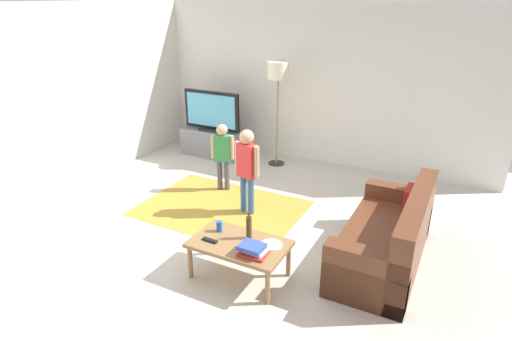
# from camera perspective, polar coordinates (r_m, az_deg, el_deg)

# --- Properties ---
(ground) EXTENTS (7.80, 7.80, 0.00)m
(ground) POSITION_cam_1_polar(r_m,az_deg,el_deg) (5.40, -2.98, -8.56)
(ground) COLOR beige
(wall_back) EXTENTS (6.00, 0.12, 2.70)m
(wall_back) POSITION_cam_1_polar(r_m,az_deg,el_deg) (7.50, 8.68, 11.19)
(wall_back) COLOR silver
(wall_back) RESTS_ON ground
(wall_left) EXTENTS (0.12, 6.00, 2.70)m
(wall_left) POSITION_cam_1_polar(r_m,az_deg,el_deg) (6.84, -25.70, 8.18)
(wall_left) COLOR silver
(wall_left) RESTS_ON ground
(area_rug) EXTENTS (2.20, 1.60, 0.01)m
(area_rug) POSITION_cam_1_polar(r_m,az_deg,el_deg) (6.04, -4.71, -5.01)
(area_rug) COLOR #B28C33
(area_rug) RESTS_ON ground
(tv_stand) EXTENTS (1.20, 0.44, 0.50)m
(tv_stand) POSITION_cam_1_polar(r_m,az_deg,el_deg) (7.94, -5.68, 3.68)
(tv_stand) COLOR slate
(tv_stand) RESTS_ON ground
(tv) EXTENTS (1.10, 0.28, 0.71)m
(tv) POSITION_cam_1_polar(r_m,az_deg,el_deg) (7.75, -5.93, 7.87)
(tv) COLOR black
(tv) RESTS_ON tv_stand
(couch) EXTENTS (0.80, 1.80, 0.86)m
(couch) POSITION_cam_1_polar(r_m,az_deg,el_deg) (4.94, 17.57, -8.93)
(couch) COLOR brown
(couch) RESTS_ON ground
(floor_lamp) EXTENTS (0.36, 0.36, 1.78)m
(floor_lamp) POSITION_cam_1_polar(r_m,az_deg,el_deg) (7.17, 2.96, 12.48)
(floor_lamp) COLOR #262626
(floor_lamp) RESTS_ON ground
(child_near_tv) EXTENTS (0.33, 0.19, 1.04)m
(child_near_tv) POSITION_cam_1_polar(r_m,az_deg,el_deg) (6.37, -4.48, 2.60)
(child_near_tv) COLOR #4C4C59
(child_near_tv) RESTS_ON ground
(child_center) EXTENTS (0.39, 0.19, 1.18)m
(child_center) POSITION_cam_1_polar(r_m,az_deg,el_deg) (5.62, -1.22, 0.86)
(child_center) COLOR #33598C
(child_center) RESTS_ON ground
(coffee_table) EXTENTS (1.00, 0.60, 0.42)m
(coffee_table) POSITION_cam_1_polar(r_m,az_deg,el_deg) (4.48, -2.25, -10.09)
(coffee_table) COLOR olive
(coffee_table) RESTS_ON ground
(book_stack) EXTENTS (0.29, 0.23, 0.11)m
(book_stack) POSITION_cam_1_polar(r_m,az_deg,el_deg) (4.24, -0.45, -10.49)
(book_stack) COLOR red
(book_stack) RESTS_ON coffee_table
(bottle) EXTENTS (0.06, 0.06, 0.31)m
(bottle) POSITION_cam_1_polar(r_m,az_deg,el_deg) (4.45, -0.95, -7.58)
(bottle) COLOR #4C3319
(bottle) RESTS_ON coffee_table
(tv_remote) EXTENTS (0.17, 0.05, 0.02)m
(tv_remote) POSITION_cam_1_polar(r_m,az_deg,el_deg) (4.49, -6.18, -9.24)
(tv_remote) COLOR black
(tv_remote) RESTS_ON coffee_table
(soda_can) EXTENTS (0.07, 0.07, 0.12)m
(soda_can) POSITION_cam_1_polar(r_m,az_deg,el_deg) (4.63, -4.91, -7.41)
(soda_can) COLOR #2659B2
(soda_can) RESTS_ON coffee_table
(plate) EXTENTS (0.22, 0.22, 0.02)m
(plate) POSITION_cam_1_polar(r_m,az_deg,el_deg) (4.39, 2.08, -9.88)
(plate) COLOR white
(plate) RESTS_ON coffee_table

